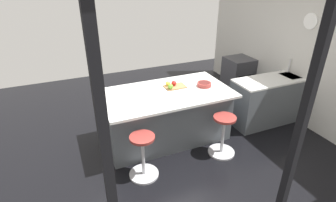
{
  "coord_description": "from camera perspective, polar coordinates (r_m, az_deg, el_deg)",
  "views": [
    {
      "loc": [
        1.44,
        3.73,
        2.8
      ],
      "look_at": [
        -0.12,
        0.08,
        0.79
      ],
      "focal_mm": 28.6,
      "sensor_mm": 36.0,
      "label": 1
    }
  ],
  "objects": [
    {
      "name": "cutting_board",
      "position": [
        4.62,
        1.52,
        3.09
      ],
      "size": [
        0.36,
        0.24,
        0.02
      ],
      "primitive_type": "cube",
      "color": "olive",
      "rests_on": "kitchen_island"
    },
    {
      "name": "ground_plane",
      "position": [
        4.88,
        -1.71,
        -8.2
      ],
      "size": [
        7.37,
        7.37,
        0.0
      ],
      "primitive_type": "plane",
      "color": "black"
    },
    {
      "name": "stool_middle",
      "position": [
        3.97,
        -5.31,
        -11.88
      ],
      "size": [
        0.44,
        0.44,
        0.69
      ],
      "color": "#B7B7BC",
      "rests_on": "ground_plane"
    },
    {
      "name": "stool_by_window",
      "position": [
        4.47,
        11.61,
        -7.4
      ],
      "size": [
        0.44,
        0.44,
        0.69
      ],
      "color": "#B7B7BC",
      "rests_on": "ground_plane"
    },
    {
      "name": "sink_cabinet",
      "position": [
        5.77,
        22.69,
        0.68
      ],
      "size": [
        2.02,
        0.6,
        1.18
      ],
      "color": "#4C5156",
      "rests_on": "ground_plane"
    },
    {
      "name": "apple_red",
      "position": [
        4.62,
        1.26,
        3.83
      ],
      "size": [
        0.09,
        0.09,
        0.09
      ],
      "primitive_type": "sphere",
      "color": "red",
      "rests_on": "cutting_board"
    },
    {
      "name": "interior_partition_left",
      "position": [
        5.82,
        25.53,
        11.04
      ],
      "size": [
        0.15,
        5.33,
        2.93
      ],
      "color": "beige",
      "rests_on": "ground_plane"
    },
    {
      "name": "oven_range",
      "position": [
        6.69,
        14.68,
        5.25
      ],
      "size": [
        0.6,
        0.61,
        0.87
      ],
      "color": "#38383D",
      "rests_on": "ground_plane"
    },
    {
      "name": "kitchen_island",
      "position": [
        4.68,
        -0.47,
        -3.02
      ],
      "size": [
        2.15,
        1.2,
        0.93
      ],
      "color": "#4C5156",
      "rests_on": "ground_plane"
    },
    {
      "name": "apple_green",
      "position": [
        4.49,
        0.52,
        3.14
      ],
      "size": [
        0.09,
        0.09,
        0.09
      ],
      "primitive_type": "sphere",
      "color": "#609E2D",
      "rests_on": "cutting_board"
    },
    {
      "name": "fruit_bowl",
      "position": [
        4.68,
        7.72,
        3.58
      ],
      "size": [
        0.24,
        0.24,
        0.07
      ],
      "color": "#993833",
      "rests_on": "kitchen_island"
    },
    {
      "name": "apple_yellow",
      "position": [
        4.61,
        -0.01,
        3.74
      ],
      "size": [
        0.08,
        0.08,
        0.08
      ],
      "primitive_type": "sphere",
      "color": "gold",
      "rests_on": "cutting_board"
    },
    {
      "name": "window_panel_rear",
      "position": [
        2.21,
        24.74,
        -12.07
      ],
      "size": [
        5.67,
        0.12,
        2.93
      ],
      "color": "beige",
      "rests_on": "ground_plane"
    }
  ]
}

